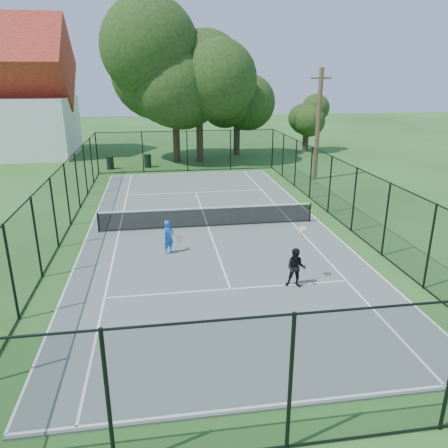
{
  "coord_description": "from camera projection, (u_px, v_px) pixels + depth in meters",
  "views": [
    {
      "loc": [
        -2.2,
        -19.34,
        6.88
      ],
      "look_at": [
        0.3,
        -3.0,
        1.2
      ],
      "focal_mm": 35.0,
      "sensor_mm": 36.0,
      "label": 1
    }
  ],
  "objects": [
    {
      "name": "tree_near_right",
      "position": [
        237.0,
        98.0,
        37.95
      ],
      "size": [
        5.6,
        5.6,
        7.72
      ],
      "color": "#332114",
      "rests_on": "ground"
    },
    {
      "name": "tree_near_mid",
      "position": [
        199.0,
        94.0,
        34.71
      ],
      "size": [
        6.72,
        6.72,
        8.79
      ],
      "color": "#332114",
      "rests_on": "ground"
    },
    {
      "name": "player_black",
      "position": [
        296.0,
        268.0,
        14.59
      ],
      "size": [
        0.99,
        0.86,
        2.6
      ],
      "color": "black",
      "rests_on": "tennis_court"
    },
    {
      "name": "tennis_net",
      "position": [
        208.0,
        216.0,
        20.44
      ],
      "size": [
        10.08,
        0.08,
        0.95
      ],
      "color": "black",
      "rests_on": "tennis_court"
    },
    {
      "name": "fence",
      "position": [
        208.0,
        197.0,
        20.14
      ],
      "size": [
        13.1,
        26.1,
        3.0
      ],
      "color": "black",
      "rests_on": "ground"
    },
    {
      "name": "utility_pole",
      "position": [
        318.0,
        125.0,
        29.05
      ],
      "size": [
        1.4,
        0.3,
        7.3
      ],
      "color": "#4C3823",
      "rests_on": "ground"
    },
    {
      "name": "tree_near_left",
      "position": [
        174.0,
        78.0,
        34.08
      ],
      "size": [
        8.2,
        8.2,
        10.7
      ],
      "color": "#332114",
      "rests_on": "ground"
    },
    {
      "name": "tennis_court",
      "position": [
        208.0,
        227.0,
        20.62
      ],
      "size": [
        11.0,
        24.0,
        0.06
      ],
      "primitive_type": "cube",
      "color": "slate",
      "rests_on": "ground"
    },
    {
      "name": "player_blue",
      "position": [
        169.0,
        237.0,
        17.35
      ],
      "size": [
        0.88,
        0.58,
        1.37
      ],
      "color": "blue",
      "rests_on": "tennis_court"
    },
    {
      "name": "trash_bin_right",
      "position": [
        148.0,
        161.0,
        33.93
      ],
      "size": [
        0.58,
        0.58,
        1.01
      ],
      "color": "black",
      "rests_on": "ground"
    },
    {
      "name": "tree_far_right",
      "position": [
        307.0,
        118.0,
        40.24
      ],
      "size": [
        3.78,
        3.78,
        5.0
      ],
      "color": "#332114",
      "rests_on": "ground"
    },
    {
      "name": "ground",
      "position": [
        208.0,
        228.0,
        20.63
      ],
      "size": [
        120.0,
        120.0,
        0.0
      ],
      "primitive_type": "plane",
      "color": "#284E1A"
    },
    {
      "name": "trash_bin_left",
      "position": [
        110.0,
        163.0,
        33.28
      ],
      "size": [
        0.58,
        0.58,
        0.98
      ],
      "color": "black",
      "rests_on": "ground"
    }
  ]
}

